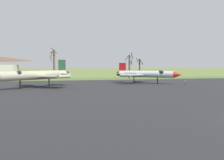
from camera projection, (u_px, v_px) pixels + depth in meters
The scene contains 8 objects.
asphalt_apron at pixel (151, 93), 35.71m from camera, with size 74.78×63.16×0.05m, color #28282B.
grass_verge_strip at pixel (101, 79), 72.06m from camera, with size 134.78×12.00×0.06m, color #546F33.
jet_fighter_front_left at pixel (146, 74), 53.65m from camera, with size 12.60×12.40×4.61m.
info_placard_front_left at pixel (185, 83), 48.23m from camera, with size 0.47×0.27×0.95m.
jet_fighter_rear_center at pixel (34, 75), 43.13m from camera, with size 14.08×12.47×5.16m.
bare_tree_far_left at pixel (54, 62), 74.86m from camera, with size 2.35×2.57×9.49m.
bare_tree_left_of_center at pixel (129, 65), 75.09m from camera, with size 2.69×2.69×7.92m.
bare_tree_center at pixel (140, 67), 81.20m from camera, with size 2.27×2.11×6.62m.
Camera 1 is at (-14.38, -14.05, 4.09)m, focal length 38.88 mm.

